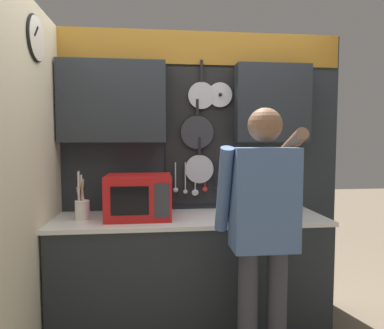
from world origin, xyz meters
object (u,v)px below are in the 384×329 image
Objects in this scene: utensil_crock at (82,207)px; knife_block at (280,201)px; microwave at (139,196)px; person at (263,220)px.

knife_block is at bearing -0.09° from utensil_crock.
utensil_crock is (-1.47, 0.00, -0.01)m from knife_block.
microwave is 0.28× the size of person.
microwave is 1.07m from knife_block.
person reaches higher than knife_block.
microwave is 0.94m from person.
utensil_crock is 1.28m from person.
utensil_crock is at bearing 179.61° from microwave.
utensil_crock is (-0.40, 0.00, -0.07)m from microwave.
microwave is at bearing 144.14° from person.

